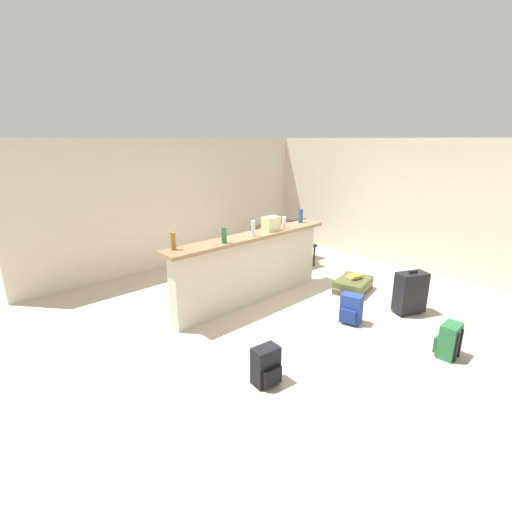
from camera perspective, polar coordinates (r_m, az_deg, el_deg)
ground_plane at (r=5.98m, az=5.76°, el=-7.46°), size 13.00×13.00×0.05m
wall_back at (r=7.87m, az=-11.01°, el=8.09°), size 6.60×0.10×2.50m
wall_right at (r=8.22m, az=18.75°, el=7.89°), size 0.10×6.00×2.50m
partition_half_wall at (r=5.83m, az=-0.76°, el=-2.21°), size 2.80×0.20×1.04m
bar_countertop at (r=5.67m, az=-0.78°, el=3.00°), size 2.96×0.40×0.05m
bottle_amber at (r=4.98m, az=-12.49°, el=2.22°), size 0.07×0.07×0.23m
bottle_green at (r=5.20m, az=-4.88°, el=3.19°), size 0.08×0.08×0.23m
bottle_clear at (r=5.57m, az=-0.42°, el=4.22°), size 0.06×0.06×0.23m
bottle_white at (r=6.05m, az=4.28°, el=5.07°), size 0.07×0.07×0.20m
bottle_blue at (r=6.53m, az=6.82°, el=6.08°), size 0.07×0.07×0.23m
grocery_bag at (r=5.92m, az=2.29°, el=4.94°), size 0.26×0.18×0.22m
dining_table at (r=7.94m, az=4.04°, el=4.01°), size 1.10×0.80×0.74m
dining_chair_near_partition at (r=7.64m, az=6.83°, el=2.38°), size 0.43×0.43×0.93m
suitcase_flat_olive at (r=6.58m, az=14.54°, el=-4.30°), size 0.88×0.64×0.22m
backpack_green at (r=5.07m, az=27.29°, el=-11.41°), size 0.29×0.26×0.42m
backpack_blue at (r=5.45m, az=14.27°, el=-7.87°), size 0.29×0.31×0.42m
suitcase_upright_black at (r=5.97m, az=22.45°, el=-5.10°), size 0.50×0.40×0.67m
backpack_black at (r=4.09m, az=1.55°, el=-16.45°), size 0.30×0.27×0.42m
book_stack at (r=6.56m, az=14.72°, el=-3.03°), size 0.27×0.23×0.07m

